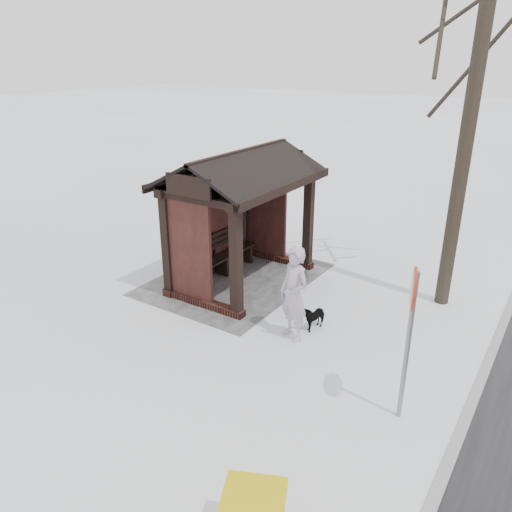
{
  "coord_description": "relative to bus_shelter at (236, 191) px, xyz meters",
  "views": [
    {
      "loc": [
        8.77,
        6.16,
        4.98
      ],
      "look_at": [
        0.64,
        0.8,
        1.03
      ],
      "focal_mm": 35.0,
      "sensor_mm": 36.0,
      "label": 1
    }
  ],
  "objects": [
    {
      "name": "road_sign",
      "position": [
        2.62,
        4.78,
        -0.45
      ],
      "size": [
        0.59,
        0.21,
        2.39
      ],
      "rotation": [
        0.0,
        0.0,
        0.3
      ],
      "color": "gray",
      "rests_on": "ground"
    },
    {
      "name": "kerb",
      "position": [
        0.0,
        5.66,
        -2.16
      ],
      "size": [
        120.0,
        0.15,
        0.06
      ],
      "primitive_type": "cube",
      "color": "gray",
      "rests_on": "ground"
    },
    {
      "name": "trampled_patch",
      "position": [
        0.0,
        -0.04,
        -2.16
      ],
      "size": [
        4.2,
        3.2,
        0.02
      ],
      "primitive_type": "cube",
      "color": "gray",
      "rests_on": "ground"
    },
    {
      "name": "pedestrian",
      "position": [
        1.56,
        2.39,
        -1.26
      ],
      "size": [
        0.65,
        0.78,
        1.82
      ],
      "primitive_type": "imported",
      "rotation": [
        0.0,
        0.0,
        1.19
      ],
      "color": "#B1A1BD",
      "rests_on": "ground"
    },
    {
      "name": "bus_shelter",
      "position": [
        0.0,
        0.0,
        0.0
      ],
      "size": [
        3.6,
        2.4,
        3.09
      ],
      "color": "black",
      "rests_on": "ground"
    },
    {
      "name": "dog",
      "position": [
        1.03,
        2.53,
        -1.91
      ],
      "size": [
        0.64,
        0.37,
        0.51
      ],
      "primitive_type": "imported",
      "rotation": [
        0.0,
        0.0,
        1.41
      ],
      "color": "black",
      "rests_on": "ground"
    },
    {
      "name": "ground",
      "position": [
        0.0,
        0.16,
        -2.17
      ],
      "size": [
        120.0,
        120.0,
        0.0
      ],
      "primitive_type": "plane",
      "color": "white",
      "rests_on": "ground"
    }
  ]
}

